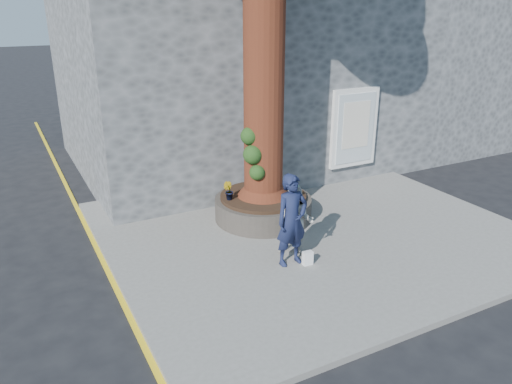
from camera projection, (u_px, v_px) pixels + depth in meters
name	position (u px, v px, depth m)	size (l,w,h in m)	color
ground	(275.00, 266.00, 10.07)	(120.00, 120.00, 0.00)	black
pavement	(310.00, 230.00, 11.53)	(9.00, 8.00, 0.12)	slate
yellow_line	(112.00, 280.00, 9.58)	(0.10, 30.00, 0.01)	yellow
stone_shop	(233.00, 63.00, 15.98)	(10.30, 8.30, 6.30)	#494C4E
neighbour_shop	(418.00, 56.00, 19.50)	(6.00, 8.00, 6.00)	#494C4E
planter	(263.00, 207.00, 11.93)	(2.30, 2.30, 0.60)	black
man	(292.00, 220.00, 9.64)	(0.68, 0.45, 1.86)	#151C3B
woman	(296.00, 222.00, 10.03)	(0.72, 0.56, 1.48)	#ABAAA4
shopping_bag	(308.00, 258.00, 9.86)	(0.20, 0.12, 0.28)	white
plant_a	(297.00, 191.00, 11.58)	(0.17, 0.12, 0.33)	gray
plant_b	(228.00, 191.00, 11.47)	(0.23, 0.22, 0.42)	gray
plant_c	(257.00, 177.00, 12.59)	(0.16, 0.16, 0.29)	gray
plant_d	(250.00, 186.00, 12.01)	(0.24, 0.22, 0.27)	gray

